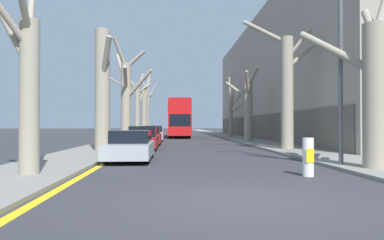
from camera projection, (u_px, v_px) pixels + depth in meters
The scene contains 22 objects.
ground_plane at pixel (238, 201), 7.53m from camera, with size 300.00×300.00×0.00m, color #333338.
sidewalk_left at pixel (143, 134), 57.15m from camera, with size 3.13×120.00×0.12m, color gray.
sidewalk_right at pixel (218, 134), 57.76m from camera, with size 3.13×120.00×0.12m, color gray.
building_facade_right at pixel (297, 80), 40.95m from camera, with size 10.08×46.94×12.82m.
kerb_line_stripe at pixel (155, 135), 57.24m from camera, with size 0.24×120.00×0.01m, color yellow.
street_tree_left_0 at pixel (26, 76), 10.68m from camera, with size 1.86×4.11×6.54m.
street_tree_left_1 at pixel (103, 87), 20.61m from camera, with size 1.51×3.69×7.09m.
street_tree_left_2 at pixel (126, 96), 30.90m from camera, with size 3.50×4.70×8.62m.
street_tree_left_3 at pixel (137, 105), 40.87m from camera, with size 4.77×2.49×7.91m.
street_tree_left_4 at pixel (144, 108), 51.30m from camera, with size 3.11×2.01×8.92m.
street_tree_left_5 at pixel (148, 108), 60.84m from camera, with size 3.14×2.43×8.85m.
street_tree_right_0 at pixel (375, 82), 12.38m from camera, with size 3.71×3.07×6.53m.
street_tree_right_1 at pixel (288, 87), 21.98m from camera, with size 5.11×1.76×7.91m.
street_tree_right_2 at pixel (248, 109), 32.59m from camera, with size 2.60×2.47×6.38m.
street_tree_right_3 at pixel (232, 112), 42.84m from camera, with size 2.50×3.78×7.24m.
double_decker_bus at pixel (179, 117), 45.45m from camera, with size 2.56×11.95×4.42m.
parked_car_0 at pixel (131, 146), 16.03m from camera, with size 1.82×4.59×1.28m.
parked_car_1 at pixel (143, 139), 22.81m from camera, with size 1.77×4.23×1.44m.
parked_car_2 at pixel (149, 136), 28.33m from camera, with size 1.85×4.08×1.40m.
parked_car_3 at pixel (153, 134), 34.91m from camera, with size 1.86×4.44×1.44m.
lamp_post at pixel (338, 33), 13.32m from camera, with size 1.40×0.20×8.69m.
traffic_bollard at pixel (308, 157), 11.05m from camera, with size 0.33×0.34×1.14m.
Camera 1 is at (-1.34, -7.49, 1.53)m, focal length 35.00 mm.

